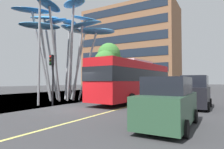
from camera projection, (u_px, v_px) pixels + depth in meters
ground at (64, 109)px, 13.17m from camera, size 120.00×240.00×0.10m
red_bus at (135, 79)px, 17.58m from camera, size 3.38×11.53×3.75m
leaf_sculpture at (66, 27)px, 19.41m from camera, size 9.08×9.80×9.40m
traffic_light_kerb_near at (52, 69)px, 14.65m from camera, size 0.28×0.42×3.87m
traffic_light_kerb_far at (97, 75)px, 19.62m from camera, size 0.28×0.42×3.43m
traffic_light_island_mid at (113, 73)px, 21.96m from camera, size 0.28×0.42×3.94m
traffic_light_opposite at (142, 76)px, 29.55m from camera, size 0.28×0.42×3.63m
car_parked_near at (168, 103)px, 7.85m from camera, size 1.91×4.26×2.03m
car_parked_mid at (195, 93)px, 13.35m from camera, size 1.94×4.10×2.26m
street_lamp at (43, 35)px, 14.78m from camera, size 1.77×0.44×8.64m
tree_pavement_near at (107, 58)px, 31.76m from camera, size 3.91×5.27×8.33m
tree_pavement_far at (113, 66)px, 33.49m from camera, size 5.10×3.74×6.36m
pedestrian at (95, 92)px, 18.63m from camera, size 0.34×0.34×1.65m
no_entry_sign at (105, 84)px, 22.11m from camera, size 0.60×0.12×2.29m
backdrop_building at (131, 49)px, 46.64m from camera, size 21.94×10.76×19.27m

